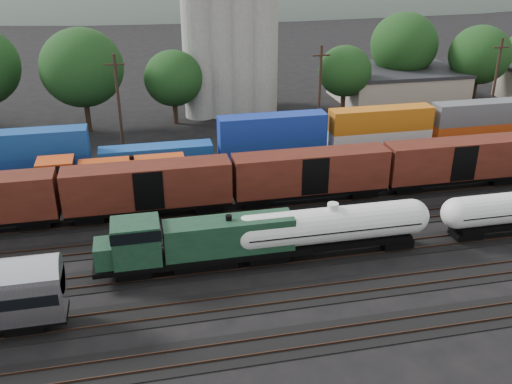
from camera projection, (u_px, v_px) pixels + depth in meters
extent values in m
plane|color=black|center=(265.00, 232.00, 50.34)|extent=(600.00, 600.00, 0.00)
cube|color=black|center=(317.00, 339.00, 36.99)|extent=(180.00, 3.20, 0.08)
cube|color=#382319|center=(321.00, 345.00, 36.32)|extent=(180.00, 0.08, 0.16)
cube|color=#382319|center=(314.00, 331.00, 37.59)|extent=(180.00, 0.08, 0.16)
cube|color=black|center=(296.00, 295.00, 41.43)|extent=(180.00, 3.20, 0.08)
cube|color=#382319|center=(299.00, 300.00, 40.76)|extent=(180.00, 0.08, 0.16)
cube|color=#382319|center=(293.00, 289.00, 42.04)|extent=(180.00, 0.08, 0.16)
cube|color=black|center=(279.00, 260.00, 45.88)|extent=(180.00, 3.20, 0.08)
cube|color=#382319|center=(281.00, 264.00, 45.21)|extent=(180.00, 0.08, 0.16)
cube|color=#382319|center=(277.00, 255.00, 46.48)|extent=(180.00, 0.08, 0.16)
cube|color=black|center=(265.00, 231.00, 50.33)|extent=(180.00, 3.20, 0.08)
cube|color=#382319|center=(266.00, 234.00, 49.65)|extent=(180.00, 0.08, 0.16)
cube|color=#382319|center=(263.00, 227.00, 50.93)|extent=(180.00, 0.08, 0.16)
cube|color=black|center=(253.00, 207.00, 54.77)|extent=(180.00, 3.20, 0.08)
cube|color=#382319|center=(254.00, 210.00, 54.10)|extent=(180.00, 0.08, 0.16)
cube|color=#382319|center=(251.00, 203.00, 55.38)|extent=(180.00, 0.08, 0.16)
cube|color=black|center=(243.00, 187.00, 59.22)|extent=(180.00, 3.20, 0.08)
cube|color=#382319|center=(244.00, 189.00, 58.55)|extent=(180.00, 0.08, 0.16)
cube|color=#382319|center=(241.00, 183.00, 59.82)|extent=(180.00, 0.08, 0.16)
cube|color=black|center=(234.00, 169.00, 63.66)|extent=(180.00, 3.20, 0.08)
cube|color=#382319|center=(235.00, 171.00, 62.99)|extent=(180.00, 0.08, 0.16)
cube|color=#382319|center=(233.00, 166.00, 64.27)|extent=(180.00, 0.08, 0.16)
cube|color=black|center=(204.00, 255.00, 44.19)|extent=(16.70, 2.85, 0.39)
cube|color=black|center=(204.00, 260.00, 44.38)|extent=(4.91, 2.16, 0.79)
cube|color=#173824|center=(229.00, 235.00, 43.96)|extent=(10.02, 2.36, 2.65)
cube|color=#173824|center=(136.00, 241.00, 42.47)|extent=(3.54, 2.85, 3.24)
cube|color=black|center=(135.00, 229.00, 42.04)|extent=(3.63, 2.95, 0.88)
cube|color=#173824|center=(105.00, 253.00, 42.32)|extent=(1.57, 2.36, 1.77)
cylinder|color=black|center=(229.00, 218.00, 43.35)|extent=(0.49, 0.49, 0.49)
cube|color=black|center=(135.00, 270.00, 43.42)|extent=(2.55, 1.96, 0.69)
cube|color=black|center=(271.00, 255.00, 45.50)|extent=(2.55, 1.96, 0.69)
cylinder|color=silver|center=(332.00, 224.00, 45.58)|extent=(13.82, 2.85, 2.85)
sphere|color=silver|center=(247.00, 233.00, 44.24)|extent=(2.85, 2.85, 2.85)
sphere|color=silver|center=(412.00, 216.00, 46.93)|extent=(2.85, 2.85, 2.85)
cylinder|color=silver|center=(333.00, 206.00, 44.91)|extent=(0.88, 0.88, 0.49)
cube|color=black|center=(332.00, 224.00, 45.58)|extent=(14.13, 2.98, 0.08)
cube|color=black|center=(331.00, 242.00, 46.23)|extent=(13.35, 2.16, 0.49)
cube|color=black|center=(263.00, 255.00, 45.38)|extent=(2.55, 1.96, 0.69)
cube|color=black|center=(395.00, 241.00, 47.58)|extent=(2.55, 1.96, 0.69)
sphere|color=silver|center=(457.00, 213.00, 47.81)|extent=(2.65, 2.65, 2.65)
cube|color=black|center=(466.00, 233.00, 48.87)|extent=(2.38, 1.83, 0.64)
cube|color=black|center=(26.00, 323.00, 37.58)|extent=(2.47, 1.90, 0.66)
cube|color=black|center=(113.00, 187.00, 56.18)|extent=(16.96, 2.73, 0.38)
cube|color=black|center=(114.00, 191.00, 56.36)|extent=(4.71, 2.07, 0.75)
cube|color=#BF3E10|center=(133.00, 172.00, 55.98)|extent=(10.18, 2.26, 2.54)
cube|color=#BF3E10|center=(57.00, 175.00, 54.47)|extent=(3.39, 2.73, 3.11)
cube|color=black|center=(55.00, 165.00, 54.06)|extent=(3.49, 2.83, 0.85)
cube|color=#BF3E10|center=(32.00, 184.00, 54.30)|extent=(1.51, 2.26, 1.70)
cylinder|color=black|center=(132.00, 158.00, 55.39)|extent=(0.47, 0.47, 0.47)
cube|color=black|center=(57.00, 197.00, 55.38)|extent=(2.45, 1.88, 0.66)
cube|color=black|center=(169.00, 188.00, 57.49)|extent=(2.45, 1.88, 0.66)
cube|color=black|center=(150.00, 206.00, 52.40)|extent=(15.00, 2.60, 0.40)
cube|color=#4A1B12|center=(148.00, 185.00, 51.53)|extent=(15.00, 2.90, 3.80)
cube|color=black|center=(310.00, 191.00, 55.40)|extent=(15.00, 2.60, 0.40)
cube|color=#4A1B12|center=(311.00, 171.00, 54.53)|extent=(15.00, 2.90, 3.80)
cube|color=black|center=(454.00, 178.00, 58.40)|extent=(15.00, 2.60, 0.40)
cube|color=#4A1B12|center=(457.00, 159.00, 57.53)|extent=(15.00, 2.90, 3.80)
cube|color=black|center=(234.00, 165.00, 63.47)|extent=(160.00, 2.60, 0.60)
cube|color=navy|center=(31.00, 167.00, 58.67)|extent=(12.00, 2.40, 2.60)
cube|color=navy|center=(27.00, 143.00, 57.60)|extent=(12.00, 2.40, 2.60)
cube|color=#164898|center=(157.00, 157.00, 61.17)|extent=(12.00, 2.40, 2.60)
cube|color=navy|center=(272.00, 149.00, 63.66)|extent=(12.00, 2.40, 2.60)
cube|color=navy|center=(272.00, 126.00, 62.59)|extent=(12.00, 2.40, 2.60)
cube|color=silver|center=(379.00, 141.00, 66.16)|extent=(12.00, 2.40, 2.60)
cube|color=#BC6413|center=(381.00, 119.00, 65.08)|extent=(12.00, 2.40, 2.60)
cube|color=#C04713|center=(478.00, 133.00, 68.65)|extent=(12.00, 2.40, 2.60)
cube|color=#585A5D|center=(482.00, 112.00, 67.57)|extent=(12.00, 2.40, 2.60)
cylinder|color=#9A978D|center=(199.00, 53.00, 78.44)|extent=(4.40, 4.40, 18.00)
cylinder|color=#9A978D|center=(220.00, 52.00, 79.02)|extent=(4.40, 4.40, 18.00)
cylinder|color=#9A978D|center=(241.00, 51.00, 79.60)|extent=(4.40, 4.40, 18.00)
cylinder|color=#9A978D|center=(262.00, 51.00, 80.19)|extent=(4.40, 4.40, 18.00)
cube|color=#9E937F|center=(396.00, 86.00, 89.03)|extent=(18.00, 14.00, 4.60)
cube|color=#232326|center=(398.00, 70.00, 87.97)|extent=(18.36, 14.28, 0.50)
cylinder|color=black|center=(88.00, 117.00, 75.17)|extent=(0.70, 0.70, 3.88)
ellipsoid|color=#1A3F17|center=(82.00, 68.00, 72.47)|extent=(10.54, 10.54, 9.98)
cylinder|color=black|center=(175.00, 113.00, 78.47)|extent=(0.70, 0.70, 2.90)
ellipsoid|color=#1A3F17|center=(173.00, 78.00, 76.46)|extent=(7.86, 7.86, 7.45)
cylinder|color=black|center=(255.00, 97.00, 87.23)|extent=(0.70, 0.70, 2.42)
ellipsoid|color=#1A3F17|center=(255.00, 70.00, 85.55)|extent=(6.58, 6.58, 6.23)
cylinder|color=black|center=(343.00, 103.00, 83.26)|extent=(0.70, 0.70, 2.81)
ellipsoid|color=#1A3F17|center=(345.00, 71.00, 81.31)|extent=(7.62, 7.62, 7.21)
cylinder|color=black|center=(400.00, 85.00, 90.98)|extent=(0.70, 0.70, 3.81)
ellipsoid|color=#1A3F17|center=(404.00, 45.00, 88.33)|extent=(10.35, 10.35, 9.81)
cylinder|color=black|center=(474.00, 92.00, 88.03)|extent=(0.70, 0.70, 3.39)
ellipsoid|color=#1A3F17|center=(480.00, 55.00, 85.68)|extent=(9.19, 9.19, 8.71)
cylinder|color=black|center=(119.00, 106.00, 65.08)|extent=(0.36, 0.36, 12.00)
cube|color=black|center=(115.00, 64.00, 63.10)|extent=(2.20, 0.18, 0.18)
cylinder|color=black|center=(319.00, 95.00, 69.76)|extent=(0.36, 0.36, 12.00)
cube|color=black|center=(321.00, 55.00, 67.77)|extent=(2.20, 0.18, 0.18)
cylinder|color=black|center=(495.00, 85.00, 74.44)|extent=(0.36, 0.36, 12.00)
cube|color=black|center=(501.00, 47.00, 72.45)|extent=(2.20, 0.18, 0.18)
ellipsoid|color=#59665B|center=(226.00, 31.00, 298.76)|extent=(520.00, 286.00, 130.00)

